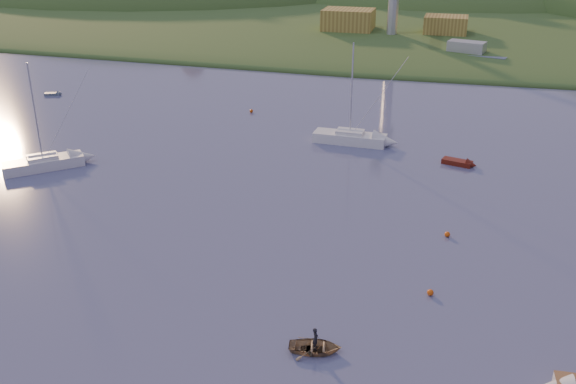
% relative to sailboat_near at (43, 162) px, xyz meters
% --- Properties ---
extents(shore_slope, '(640.00, 150.00, 7.00)m').
position_rel_sailboat_near_xyz_m(shore_slope, '(27.26, 127.16, -0.77)').
color(shore_slope, '#2E4F1F').
rests_on(shore_slope, ground).
extents(hillside_trees, '(280.00, 50.00, 32.00)m').
position_rel_sailboat_near_xyz_m(hillside_trees, '(27.26, 147.16, -0.77)').
color(hillside_trees, '#1A4B1D').
rests_on(hillside_trees, ground).
extents(wharf, '(42.00, 16.00, 2.40)m').
position_rel_sailboat_near_xyz_m(wharf, '(32.26, 84.16, 0.43)').
color(wharf, slate).
rests_on(wharf, ground).
extents(shed_west, '(11.00, 8.00, 4.80)m').
position_rel_sailboat_near_xyz_m(shed_west, '(19.26, 85.16, 4.03)').
color(shed_west, olive).
rests_on(shed_west, wharf).
extents(shed_east, '(9.00, 7.00, 4.00)m').
position_rel_sailboat_near_xyz_m(shed_east, '(40.26, 86.16, 3.63)').
color(shed_east, olive).
rests_on(shed_east, wharf).
extents(sailboat_near, '(8.16, 7.83, 12.08)m').
position_rel_sailboat_near_xyz_m(sailboat_near, '(0.00, 0.00, 0.00)').
color(sailboat_near, white).
rests_on(sailboat_near, ground).
extents(sailboat_far, '(9.15, 3.04, 12.57)m').
position_rel_sailboat_near_xyz_m(sailboat_far, '(31.91, 17.92, 0.03)').
color(sailboat_far, silver).
rests_on(sailboat_far, ground).
extents(canoe, '(3.89, 3.08, 0.72)m').
position_rel_sailboat_near_xyz_m(canoe, '(37.20, -24.06, -0.41)').
color(canoe, '#9A7D55').
rests_on(canoe, ground).
extents(paddler, '(0.47, 0.64, 1.58)m').
position_rel_sailboat_near_xyz_m(paddler, '(37.20, -24.06, 0.02)').
color(paddler, black).
rests_on(paddler, ground).
extents(red_tender, '(4.16, 2.35, 1.34)m').
position_rel_sailboat_near_xyz_m(red_tender, '(45.96, 13.55, -0.49)').
color(red_tender, '#55170C').
rests_on(red_tender, ground).
extents(grey_dinghy, '(2.92, 1.98, 1.02)m').
position_rel_sailboat_near_xyz_m(grey_dinghy, '(-17.34, 28.29, -0.56)').
color(grey_dinghy, slate).
rests_on(grey_dinghy, ground).
extents(work_vessel, '(16.87, 9.50, 4.10)m').
position_rel_sailboat_near_xyz_m(work_vessel, '(45.03, 70.16, 0.69)').
color(work_vessel, slate).
rests_on(work_vessel, ground).
extents(buoy_0, '(0.50, 0.50, 0.50)m').
position_rel_sailboat_near_xyz_m(buoy_0, '(44.10, -15.12, -0.52)').
color(buoy_0, '#DB500B').
rests_on(buoy_0, ground).
extents(buoy_1, '(0.50, 0.50, 0.50)m').
position_rel_sailboat_near_xyz_m(buoy_1, '(44.92, -4.95, -0.52)').
color(buoy_1, '#DB500B').
rests_on(buoy_1, ground).
extents(buoy_2, '(0.50, 0.50, 0.50)m').
position_rel_sailboat_near_xyz_m(buoy_2, '(15.74, 27.32, -0.52)').
color(buoy_2, '#DB500B').
rests_on(buoy_2, ground).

